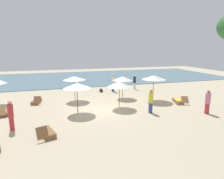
{
  "coord_description": "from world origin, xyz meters",
  "views": [
    {
      "loc": [
        -3.38,
        -14.35,
        4.76
      ],
      "look_at": [
        1.57,
        2.09,
        1.1
      ],
      "focal_mm": 31.6,
      "sensor_mm": 36.0,
      "label": 1
    }
  ],
  "objects_px": {
    "umbrella_1": "(119,84)",
    "lounger_3": "(4,112)",
    "lounger_2": "(47,133)",
    "person_4": "(11,115)",
    "umbrella_3": "(77,86)",
    "person_0": "(113,83)",
    "person_3": "(208,102)",
    "umbrella_5": "(74,78)",
    "umbrella_0": "(154,77)",
    "person_1": "(151,101)",
    "person_2": "(135,82)",
    "lounger_1": "(178,101)",
    "umbrella_4": "(123,78)",
    "dog": "(101,90)",
    "lounger_0": "(36,101)"
  },
  "relations": [
    {
      "from": "person_3",
      "to": "umbrella_3",
      "type": "bearing_deg",
      "value": 162.12
    },
    {
      "from": "person_4",
      "to": "lounger_2",
      "type": "bearing_deg",
      "value": -34.89
    },
    {
      "from": "umbrella_0",
      "to": "umbrella_4",
      "type": "distance_m",
      "value": 2.92
    },
    {
      "from": "lounger_1",
      "to": "person_4",
      "type": "xyz_separation_m",
      "value": [
        -12.91,
        -2.22,
        0.75
      ]
    },
    {
      "from": "person_0",
      "to": "lounger_2",
      "type": "bearing_deg",
      "value": -125.1
    },
    {
      "from": "umbrella_1",
      "to": "lounger_2",
      "type": "distance_m",
      "value": 6.91
    },
    {
      "from": "person_3",
      "to": "umbrella_4",
      "type": "bearing_deg",
      "value": 125.41
    },
    {
      "from": "umbrella_3",
      "to": "umbrella_4",
      "type": "xyz_separation_m",
      "value": [
        4.68,
        3.24,
        -0.16
      ]
    },
    {
      "from": "lounger_2",
      "to": "person_0",
      "type": "xyz_separation_m",
      "value": [
        6.8,
        9.67,
        0.78
      ]
    },
    {
      "from": "umbrella_4",
      "to": "person_2",
      "type": "distance_m",
      "value": 4.54
    },
    {
      "from": "umbrella_3",
      "to": "umbrella_5",
      "type": "bearing_deg",
      "value": 86.91
    },
    {
      "from": "person_2",
      "to": "person_3",
      "type": "distance_m",
      "value": 9.75
    },
    {
      "from": "umbrella_3",
      "to": "person_0",
      "type": "bearing_deg",
      "value": 53.29
    },
    {
      "from": "person_0",
      "to": "person_4",
      "type": "bearing_deg",
      "value": -136.47
    },
    {
      "from": "lounger_1",
      "to": "person_2",
      "type": "relative_size",
      "value": 1.08
    },
    {
      "from": "umbrella_0",
      "to": "person_4",
      "type": "relative_size",
      "value": 1.28
    },
    {
      "from": "lounger_2",
      "to": "person_4",
      "type": "xyz_separation_m",
      "value": [
        -1.95,
        1.36,
        0.75
      ]
    },
    {
      "from": "umbrella_1",
      "to": "lounger_2",
      "type": "xyz_separation_m",
      "value": [
        -5.52,
        -3.78,
        -1.74
      ]
    },
    {
      "from": "person_3",
      "to": "dog",
      "type": "bearing_deg",
      "value": 121.58
    },
    {
      "from": "lounger_1",
      "to": "person_4",
      "type": "height_order",
      "value": "person_4"
    },
    {
      "from": "umbrella_1",
      "to": "lounger_3",
      "type": "relative_size",
      "value": 1.21
    },
    {
      "from": "umbrella_5",
      "to": "person_0",
      "type": "distance_m",
      "value": 5.29
    },
    {
      "from": "person_0",
      "to": "person_2",
      "type": "height_order",
      "value": "person_0"
    },
    {
      "from": "person_0",
      "to": "person_3",
      "type": "bearing_deg",
      "value": -64.31
    },
    {
      "from": "person_0",
      "to": "dog",
      "type": "bearing_deg",
      "value": 173.83
    },
    {
      "from": "lounger_3",
      "to": "person_4",
      "type": "bearing_deg",
      "value": -71.9
    },
    {
      "from": "umbrella_0",
      "to": "person_2",
      "type": "bearing_deg",
      "value": 86.12
    },
    {
      "from": "umbrella_1",
      "to": "lounger_0",
      "type": "bearing_deg",
      "value": 153.07
    },
    {
      "from": "umbrella_5",
      "to": "person_4",
      "type": "height_order",
      "value": "umbrella_5"
    },
    {
      "from": "person_2",
      "to": "dog",
      "type": "relative_size",
      "value": 2.27
    },
    {
      "from": "lounger_3",
      "to": "lounger_2",
      "type": "bearing_deg",
      "value": -56.84
    },
    {
      "from": "person_1",
      "to": "dog",
      "type": "height_order",
      "value": "person_1"
    },
    {
      "from": "umbrella_1",
      "to": "person_0",
      "type": "distance_m",
      "value": 6.11
    },
    {
      "from": "umbrella_5",
      "to": "lounger_1",
      "type": "bearing_deg",
      "value": -21.89
    },
    {
      "from": "umbrella_5",
      "to": "lounger_2",
      "type": "bearing_deg",
      "value": -108.34
    },
    {
      "from": "lounger_0",
      "to": "lounger_1",
      "type": "distance_m",
      "value": 12.46
    },
    {
      "from": "umbrella_4",
      "to": "lounger_2",
      "type": "bearing_deg",
      "value": -135.68
    },
    {
      "from": "umbrella_0",
      "to": "person_2",
      "type": "distance_m",
      "value": 5.28
    },
    {
      "from": "umbrella_5",
      "to": "person_3",
      "type": "height_order",
      "value": "umbrella_5"
    },
    {
      "from": "lounger_3",
      "to": "person_2",
      "type": "bearing_deg",
      "value": 23.64
    },
    {
      "from": "umbrella_0",
      "to": "dog",
      "type": "height_order",
      "value": "umbrella_0"
    },
    {
      "from": "person_2",
      "to": "lounger_2",
      "type": "bearing_deg",
      "value": -133.39
    },
    {
      "from": "dog",
      "to": "lounger_1",
      "type": "bearing_deg",
      "value": -48.67
    },
    {
      "from": "umbrella_1",
      "to": "person_4",
      "type": "relative_size",
      "value": 1.18
    },
    {
      "from": "lounger_2",
      "to": "person_1",
      "type": "relative_size",
      "value": 0.99
    },
    {
      "from": "umbrella_0",
      "to": "person_2",
      "type": "relative_size",
      "value": 1.4
    },
    {
      "from": "lounger_1",
      "to": "lounger_2",
      "type": "distance_m",
      "value": 11.53
    },
    {
      "from": "person_1",
      "to": "person_2",
      "type": "bearing_deg",
      "value": 74.82
    },
    {
      "from": "umbrella_1",
      "to": "person_2",
      "type": "xyz_separation_m",
      "value": [
        4.05,
        6.34,
        -1.08
      ]
    },
    {
      "from": "umbrella_1",
      "to": "umbrella_5",
      "type": "distance_m",
      "value": 4.57
    }
  ]
}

